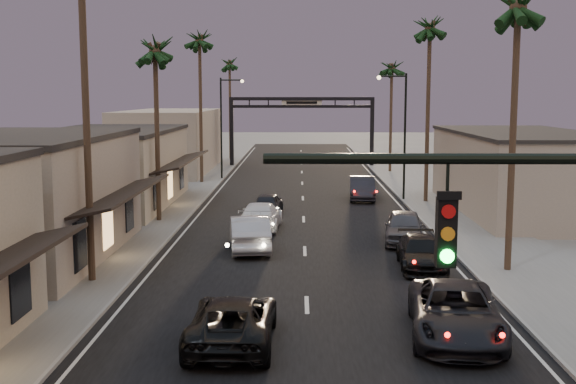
{
  "coord_description": "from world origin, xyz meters",
  "views": [
    {
      "loc": [
        -0.3,
        -6.12,
        7.49
      ],
      "look_at": [
        -0.86,
        30.91,
        2.5
      ],
      "focal_mm": 45.0,
      "sensor_mm": 36.0,
      "label": 1
    }
  ],
  "objects_px": {
    "streetlight_left": "(224,120)",
    "palm_rc": "(392,64)",
    "palm_lc": "(155,43)",
    "palm_rb": "(430,22)",
    "curbside_black": "(421,253)",
    "palm_far": "(230,60)",
    "oncoming_pickup": "(233,320)",
    "oncoming_silver": "(249,233)",
    "arch": "(302,114)",
    "curbside_near": "(455,312)",
    "palm_ld": "(199,35)",
    "streetlight_right": "(401,126)"
  },
  "relations": [
    {
      "from": "streetlight_left",
      "to": "palm_rc",
      "type": "bearing_deg",
      "value": 21.14
    },
    {
      "from": "palm_lc",
      "to": "palm_rb",
      "type": "xyz_separation_m",
      "value": [
        17.2,
        8.0,
        1.95
      ]
    },
    {
      "from": "streetlight_left",
      "to": "curbside_black",
      "type": "distance_m",
      "value": 35.8
    },
    {
      "from": "palm_far",
      "to": "oncoming_pickup",
      "type": "height_order",
      "value": "palm_far"
    },
    {
      "from": "streetlight_left",
      "to": "oncoming_pickup",
      "type": "height_order",
      "value": "streetlight_left"
    },
    {
      "from": "oncoming_pickup",
      "to": "curbside_black",
      "type": "xyz_separation_m",
      "value": [
        7.3,
        9.71,
        -0.06
      ]
    },
    {
      "from": "palm_rc",
      "to": "oncoming_pickup",
      "type": "distance_m",
      "value": 51.26
    },
    {
      "from": "oncoming_silver",
      "to": "arch",
      "type": "bearing_deg",
      "value": -100.66
    },
    {
      "from": "curbside_near",
      "to": "palm_far",
      "type": "bearing_deg",
      "value": 108.18
    },
    {
      "from": "palm_rc",
      "to": "curbside_near",
      "type": "xyz_separation_m",
      "value": [
        -4.04,
        -48.45,
        -9.65
      ]
    },
    {
      "from": "arch",
      "to": "oncoming_pickup",
      "type": "relative_size",
      "value": 2.82
    },
    {
      "from": "palm_rb",
      "to": "palm_rc",
      "type": "distance_m",
      "value": 20.09
    },
    {
      "from": "palm_ld",
      "to": "curbside_near",
      "type": "xyz_separation_m",
      "value": [
        13.16,
        -39.45,
        -11.59
      ]
    },
    {
      "from": "oncoming_silver",
      "to": "curbside_near",
      "type": "bearing_deg",
      "value": 112.83
    },
    {
      "from": "palm_rb",
      "to": "oncoming_pickup",
      "type": "bearing_deg",
      "value": -110.48
    },
    {
      "from": "arch",
      "to": "streetlight_left",
      "type": "bearing_deg",
      "value": -119.97
    },
    {
      "from": "palm_rc",
      "to": "palm_far",
      "type": "xyz_separation_m",
      "value": [
        -16.9,
        14.0,
        0.97
      ]
    },
    {
      "from": "arch",
      "to": "oncoming_silver",
      "type": "bearing_deg",
      "value": -93.69
    },
    {
      "from": "streetlight_left",
      "to": "oncoming_silver",
      "type": "xyz_separation_m",
      "value": [
        4.23,
        -29.78,
        -4.47
      ]
    },
    {
      "from": "palm_rb",
      "to": "oncoming_pickup",
      "type": "distance_m",
      "value": 33.22
    },
    {
      "from": "curbside_black",
      "to": "palm_lc",
      "type": "bearing_deg",
      "value": 142.89
    },
    {
      "from": "curbside_near",
      "to": "palm_ld",
      "type": "bearing_deg",
      "value": 115.0
    },
    {
      "from": "palm_far",
      "to": "palm_rc",
      "type": "bearing_deg",
      "value": -39.64
    },
    {
      "from": "streetlight_right",
      "to": "palm_lc",
      "type": "relative_size",
      "value": 0.74
    },
    {
      "from": "palm_rc",
      "to": "oncoming_silver",
      "type": "xyz_separation_m",
      "value": [
        -11.29,
        -35.78,
        -9.61
      ]
    },
    {
      "from": "arch",
      "to": "curbside_near",
      "type": "relative_size",
      "value": 2.57
    },
    {
      "from": "palm_ld",
      "to": "arch",
      "type": "bearing_deg",
      "value": 60.17
    },
    {
      "from": "arch",
      "to": "palm_far",
      "type": "relative_size",
      "value": 1.15
    },
    {
      "from": "palm_ld",
      "to": "oncoming_pickup",
      "type": "distance_m",
      "value": 42.28
    },
    {
      "from": "streetlight_left",
      "to": "curbside_near",
      "type": "height_order",
      "value": "streetlight_left"
    },
    {
      "from": "palm_rb",
      "to": "oncoming_pickup",
      "type": "height_order",
      "value": "palm_rb"
    },
    {
      "from": "oncoming_pickup",
      "to": "streetlight_right",
      "type": "bearing_deg",
      "value": -106.27
    },
    {
      "from": "palm_ld",
      "to": "curbside_near",
      "type": "bearing_deg",
      "value": -71.55
    },
    {
      "from": "palm_lc",
      "to": "oncoming_pickup",
      "type": "relative_size",
      "value": 2.27
    },
    {
      "from": "streetlight_right",
      "to": "curbside_near",
      "type": "xyz_separation_m",
      "value": [
        -2.36,
        -29.45,
        -4.51
      ]
    },
    {
      "from": "oncoming_silver",
      "to": "curbside_black",
      "type": "distance_m",
      "value": 8.53
    },
    {
      "from": "curbside_near",
      "to": "curbside_black",
      "type": "bearing_deg",
      "value": 93.64
    },
    {
      "from": "arch",
      "to": "palm_lc",
      "type": "height_order",
      "value": "palm_lc"
    },
    {
      "from": "palm_rc",
      "to": "palm_far",
      "type": "height_order",
      "value": "palm_far"
    },
    {
      "from": "streetlight_right",
      "to": "curbside_near",
      "type": "distance_m",
      "value": 29.88
    },
    {
      "from": "palm_rc",
      "to": "palm_far",
      "type": "relative_size",
      "value": 0.92
    },
    {
      "from": "palm_far",
      "to": "streetlight_right",
      "type": "bearing_deg",
      "value": -65.24
    },
    {
      "from": "oncoming_pickup",
      "to": "oncoming_silver",
      "type": "distance_m",
      "value": 13.36
    },
    {
      "from": "oncoming_silver",
      "to": "curbside_near",
      "type": "distance_m",
      "value": 14.59
    },
    {
      "from": "arch",
      "to": "streetlight_right",
      "type": "xyz_separation_m",
      "value": [
        6.92,
        -25.0,
        -0.2
      ]
    },
    {
      "from": "palm_lc",
      "to": "palm_far",
      "type": "xyz_separation_m",
      "value": [
        0.3,
        42.0,
        0.97
      ]
    },
    {
      "from": "streetlight_right",
      "to": "palm_far",
      "type": "distance_m",
      "value": 36.85
    },
    {
      "from": "palm_far",
      "to": "palm_lc",
      "type": "bearing_deg",
      "value": -90.41
    },
    {
      "from": "arch",
      "to": "palm_rc",
      "type": "height_order",
      "value": "palm_rc"
    },
    {
      "from": "streetlight_left",
      "to": "palm_lc",
      "type": "xyz_separation_m",
      "value": [
        -1.68,
        -22.0,
        5.14
      ]
    }
  ]
}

